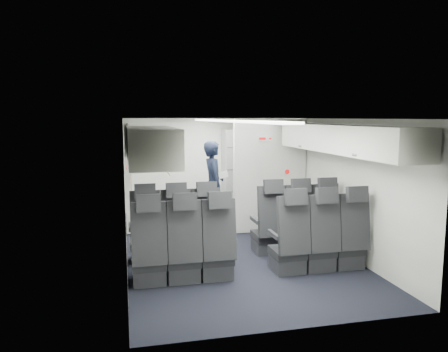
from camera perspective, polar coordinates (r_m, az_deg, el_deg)
name	(u,v)px	position (r m, az deg, el deg)	size (l,w,h in m)	color
cabin_shell	(229,181)	(7.26, 0.71, -0.62)	(3.41, 6.01, 2.16)	black
seat_row_front	(237,231)	(6.89, 1.75, -7.18)	(3.33, 0.56, 1.24)	black
seat_row_mid	(254,247)	(6.06, 3.94, -9.29)	(3.33, 0.56, 1.24)	black
overhead_bin_left_rear	(151,145)	(5.00, -9.55, 4.00)	(0.53, 1.80, 0.40)	white
overhead_bin_left_front_open	(141,146)	(6.75, -10.79, 3.86)	(0.64, 1.70, 0.72)	#9E9E93
overhead_bin_right_rear	(374,142)	(5.87, 18.96, 4.23)	(0.53, 1.80, 0.40)	white
overhead_bin_right_front	(315,136)	(7.41, 11.80, 5.11)	(0.53, 1.70, 0.40)	white
bulkhead_partition	(270,176)	(8.30, 5.99, 0.06)	(1.40, 0.15, 2.13)	silver
galley_unit	(241,170)	(10.13, 2.30, 0.75)	(0.85, 0.52, 1.90)	#939399
boarding_door	(128,181)	(8.62, -12.44, -0.61)	(0.12, 1.27, 1.86)	silver
flight_attendant	(213,185)	(8.57, -1.41, -1.12)	(0.63, 0.41, 1.72)	black
carry_on_bag	(144,145)	(6.41, -10.46, 3.99)	(0.38, 0.27, 0.23)	black
papers	(223,175)	(8.54, -0.10, 0.19)	(0.18, 0.02, 0.13)	white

